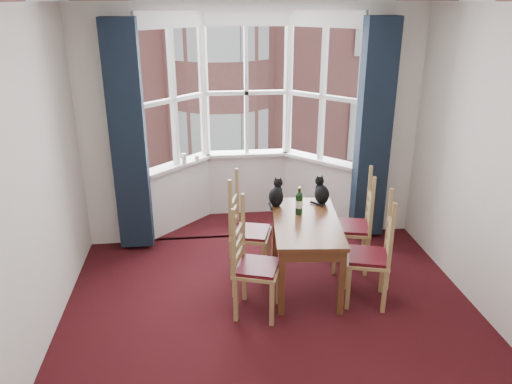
{
  "coord_description": "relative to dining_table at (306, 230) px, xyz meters",
  "views": [
    {
      "loc": [
        -0.61,
        -3.48,
        2.83
      ],
      "look_at": [
        -0.09,
        1.05,
        1.05
      ],
      "focal_mm": 35.0,
      "sensor_mm": 36.0,
      "label": 1
    }
  ],
  "objects": [
    {
      "name": "floor",
      "position": [
        -0.42,
        -1.04,
        -0.62
      ],
      "size": [
        4.5,
        4.5,
        0.0
      ],
      "primitive_type": "plane",
      "color": "black",
      "rests_on": "ground"
    },
    {
      "name": "ceiling",
      "position": [
        -0.42,
        -1.04,
        2.18
      ],
      "size": [
        4.5,
        4.5,
        0.0
      ],
      "primitive_type": "plane",
      "rotation": [
        3.14,
        0.0,
        0.0
      ],
      "color": "white",
      "rests_on": "floor"
    },
    {
      "name": "wall_left",
      "position": [
        -2.42,
        -1.04,
        0.78
      ],
      "size": [
        0.0,
        4.5,
        4.5
      ],
      "primitive_type": "plane",
      "rotation": [
        1.57,
        0.0,
        1.57
      ],
      "color": "silver",
      "rests_on": "floor"
    },
    {
      "name": "wall_back_pier_left",
      "position": [
        -2.07,
        1.21,
        0.78
      ],
      "size": [
        0.7,
        0.12,
        2.8
      ],
      "primitive_type": "cube",
      "color": "silver",
      "rests_on": "floor"
    },
    {
      "name": "wall_back_pier_right",
      "position": [
        1.23,
        1.21,
        0.78
      ],
      "size": [
        0.7,
        0.12,
        2.8
      ],
      "primitive_type": "cube",
      "color": "silver",
      "rests_on": "floor"
    },
    {
      "name": "bay_window",
      "position": [
        -0.42,
        1.71,
        0.78
      ],
      "size": [
        2.76,
        0.94,
        2.8
      ],
      "color": "white",
      "rests_on": "floor"
    },
    {
      "name": "curtain_left",
      "position": [
        -1.84,
        1.03,
        0.73
      ],
      "size": [
        0.38,
        0.22,
        2.6
      ],
      "primitive_type": "cube",
      "color": "#15202F",
      "rests_on": "floor"
    },
    {
      "name": "curtain_right",
      "position": [
        1.0,
        1.03,
        0.73
      ],
      "size": [
        0.38,
        0.22,
        2.6
      ],
      "primitive_type": "cube",
      "color": "#15202F",
      "rests_on": "floor"
    },
    {
      "name": "dining_table",
      "position": [
        0.0,
        0.0,
        0.0
      ],
      "size": [
        0.78,
        1.29,
        0.72
      ],
      "color": "brown",
      "rests_on": "floor"
    },
    {
      "name": "chair_left_near",
      "position": [
        -0.64,
        -0.45,
        -0.15
      ],
      "size": [
        0.51,
        0.52,
        0.92
      ],
      "color": "#9E814C",
      "rests_on": "floor"
    },
    {
      "name": "chair_left_far",
      "position": [
        -0.63,
        0.29,
        -0.15
      ],
      "size": [
        0.5,
        0.51,
        0.92
      ],
      "color": "#9E814C",
      "rests_on": "floor"
    },
    {
      "name": "chair_right_near",
      "position": [
        0.62,
        -0.42,
        -0.15
      ],
      "size": [
        0.5,
        0.52,
        0.92
      ],
      "color": "#9E814C",
      "rests_on": "floor"
    },
    {
      "name": "chair_right_far",
      "position": [
        0.65,
        0.26,
        -0.15
      ],
      "size": [
        0.49,
        0.5,
        0.92
      ],
      "color": "#9E814C",
      "rests_on": "floor"
    },
    {
      "name": "cat_left",
      "position": [
        -0.24,
        0.44,
        0.22
      ],
      "size": [
        0.23,
        0.26,
        0.31
      ],
      "color": "black",
      "rests_on": "dining_table"
    },
    {
      "name": "cat_right",
      "position": [
        0.26,
        0.45,
        0.22
      ],
      "size": [
        0.2,
        0.25,
        0.31
      ],
      "color": "black",
      "rests_on": "dining_table"
    },
    {
      "name": "wine_bottle",
      "position": [
        -0.05,
        0.17,
        0.23
      ],
      "size": [
        0.08,
        0.08,
        0.3
      ],
      "color": "black",
      "rests_on": "dining_table"
    },
    {
      "name": "candle_tall",
      "position": [
        -1.26,
        1.56,
        0.32
      ],
      "size": [
        0.06,
        0.06,
        0.13
      ],
      "primitive_type": "cylinder",
      "color": "white",
      "rests_on": "bay_window"
    },
    {
      "name": "candle_short",
      "position": [
        -1.09,
        1.59,
        0.3
      ],
      "size": [
        0.06,
        0.06,
        0.09
      ],
      "primitive_type": "cylinder",
      "color": "white",
      "rests_on": "bay_window"
    },
    {
      "name": "street",
      "position": [
        -0.42,
        31.21,
        -6.62
      ],
      "size": [
        80.0,
        80.0,
        0.0
      ],
      "primitive_type": "plane",
      "color": "#333335",
      "rests_on": "ground"
    },
    {
      "name": "tenement_building",
      "position": [
        -0.42,
        12.97,
        0.98
      ],
      "size": [
        18.4,
        7.8,
        15.2
      ],
      "color": "#93534C",
      "rests_on": "street"
    }
  ]
}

